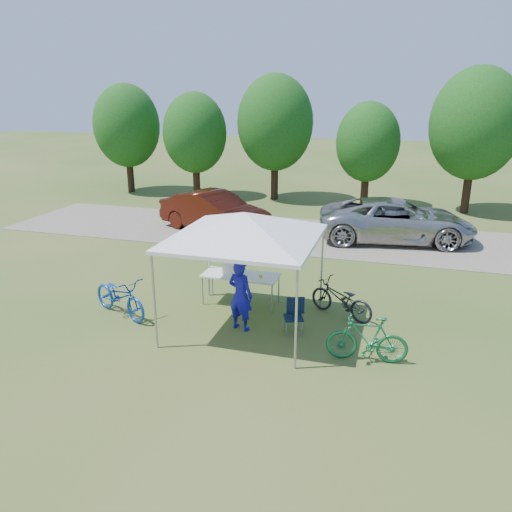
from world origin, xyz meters
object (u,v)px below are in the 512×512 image
at_px(cooler, 233,267).
at_px(minivan, 396,220).
at_px(cyclist, 240,295).
at_px(bike_blue, 120,296).
at_px(bike_dark, 341,299).
at_px(bike_green, 367,339).
at_px(folding_table, 241,276).
at_px(sedan, 215,212).
at_px(folding_chair, 294,312).

height_order(cooler, minivan, minivan).
distance_m(cooler, cyclist, 1.53).
relative_size(bike_blue, bike_dark, 1.11).
bearing_deg(cooler, bike_green, -29.89).
xyz_separation_m(folding_table, bike_green, (3.33, -2.04, -0.26)).
bearing_deg(minivan, sedan, 86.34).
bearing_deg(bike_green, minivan, 172.68).
relative_size(cyclist, bike_green, 1.02).
bearing_deg(sedan, folding_chair, -125.99).
bearing_deg(minivan, cooler, 142.51).
height_order(bike_green, sedan, sedan).
relative_size(folding_table, bike_blue, 1.01).
distance_m(folding_chair, minivan, 8.41).
relative_size(folding_chair, cyclist, 0.48).
bearing_deg(minivan, bike_blue, 135.11).
bearing_deg(bike_dark, cyclist, -31.52).
relative_size(bike_dark, sedan, 0.37).
height_order(folding_chair, cooler, cooler).
relative_size(folding_table, cyclist, 1.16).
distance_m(bike_green, bike_dark, 2.12).
xyz_separation_m(folding_chair, bike_blue, (-4.24, -0.35, 0.03)).
bearing_deg(bike_dark, bike_green, 47.80).
xyz_separation_m(bike_green, sedan, (-6.50, 8.44, 0.29)).
height_order(cyclist, bike_green, cyclist).
bearing_deg(bike_dark, bike_blue, -47.78).
relative_size(minivan, sedan, 1.19).
relative_size(folding_table, bike_dark, 1.12).
relative_size(cooler, minivan, 0.09).
bearing_deg(bike_dark, cooler, -64.69).
xyz_separation_m(cooler, cyclist, (0.66, -1.38, -0.14)).
xyz_separation_m(cooler, bike_blue, (-2.38, -1.51, -0.47)).
height_order(bike_green, bike_dark, bike_green).
xyz_separation_m(cooler, bike_green, (3.54, -2.04, -0.48)).
distance_m(cyclist, bike_green, 2.98).
xyz_separation_m(folding_chair, cyclist, (-1.21, -0.22, 0.37)).
height_order(bike_blue, bike_green, bike_blue).
distance_m(cyclist, bike_blue, 3.06).
relative_size(folding_chair, bike_dark, 0.46).
bearing_deg(bike_blue, folding_table, -35.36).
height_order(folding_chair, bike_green, bike_green).
xyz_separation_m(minivan, sedan, (-6.80, -0.60, -0.00)).
bearing_deg(cyclist, sedan, -50.20).
bearing_deg(sedan, cyclist, -133.59).
bearing_deg(folding_chair, bike_dark, 29.68).
xyz_separation_m(bike_green, bike_dark, (-0.77, 1.98, -0.04)).
relative_size(folding_table, bike_green, 1.19).
distance_m(folding_table, bike_green, 3.91).
bearing_deg(bike_green, bike_blue, -100.50).
bearing_deg(bike_blue, sedan, 28.61).
relative_size(cyclist, sedan, 0.36).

